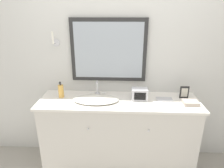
% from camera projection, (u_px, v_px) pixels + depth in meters
% --- Properties ---
extents(wall_back, '(8.00, 0.18, 2.55)m').
position_uv_depth(wall_back, '(119.00, 64.00, 2.48)').
color(wall_back, silver).
rests_on(wall_back, ground_plane).
extents(vanity_counter, '(1.87, 0.55, 0.92)m').
position_uv_depth(vanity_counter, '(118.00, 134.00, 2.48)').
color(vanity_counter, beige).
rests_on(vanity_counter, ground_plane).
extents(sink_basin, '(0.53, 0.35, 0.19)m').
position_uv_depth(sink_basin, '(96.00, 99.00, 2.30)').
color(sink_basin, silver).
rests_on(sink_basin, vanity_counter).
extents(soap_bottle, '(0.06, 0.06, 0.20)m').
position_uv_depth(soap_bottle, '(61.00, 91.00, 2.38)').
color(soap_bottle, gold).
rests_on(soap_bottle, vanity_counter).
extents(appliance_box, '(0.18, 0.13, 0.13)m').
position_uv_depth(appliance_box, '(140.00, 94.00, 2.32)').
color(appliance_box, '#BCBCC1').
rests_on(appliance_box, vanity_counter).
extents(picture_frame, '(0.10, 0.01, 0.15)m').
position_uv_depth(picture_frame, '(184.00, 92.00, 2.35)').
color(picture_frame, black).
rests_on(picture_frame, vanity_counter).
extents(hand_towel_near_sink, '(0.17, 0.13, 0.04)m').
position_uv_depth(hand_towel_near_sink, '(191.00, 103.00, 2.21)').
color(hand_towel_near_sink, '#B7A899').
rests_on(hand_towel_near_sink, vanity_counter).
extents(metal_tray, '(0.19, 0.12, 0.01)m').
position_uv_depth(metal_tray, '(164.00, 99.00, 2.34)').
color(metal_tray, '#ADADB2').
rests_on(metal_tray, vanity_counter).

